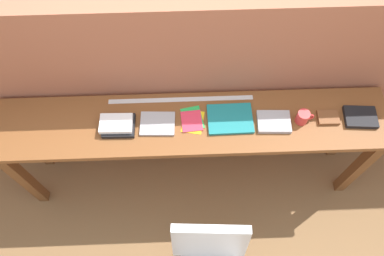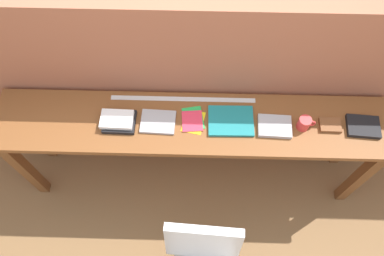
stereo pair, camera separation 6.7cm
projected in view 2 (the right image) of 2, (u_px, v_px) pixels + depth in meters
ground_plane at (191, 209)px, 2.97m from camera, size 40.00×40.00×0.00m
brick_wall_back at (193, 86)px, 2.57m from camera, size 6.00×0.20×1.58m
sideboard at (192, 133)px, 2.46m from camera, size 2.50×0.44×0.88m
book_stack_leftmost at (118, 121)px, 2.31m from camera, size 0.21×0.17×0.06m
magazine_cycling at (158, 122)px, 2.32m from camera, size 0.22×0.17×0.02m
pamphlet_pile_colourful at (193, 120)px, 2.33m from camera, size 0.15×0.21×0.01m
book_open_centre at (231, 121)px, 2.32m from camera, size 0.28×0.22×0.02m
book_grey_hardcover at (275, 126)px, 2.30m from camera, size 0.21×0.16×0.03m
mug at (304, 123)px, 2.28m from camera, size 0.11×0.08×0.09m
leather_journal_brown at (330, 125)px, 2.31m from camera, size 0.13×0.10×0.02m
book_repair_rightmost at (363, 126)px, 2.30m from camera, size 0.21×0.16×0.03m
ruler_metal_back_edge at (183, 99)px, 2.41m from camera, size 0.93×0.03×0.00m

